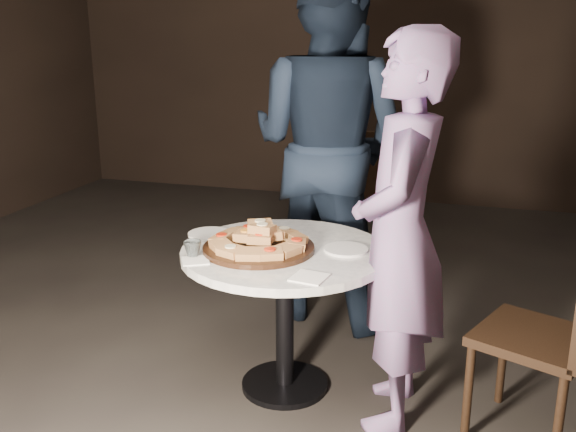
{
  "coord_description": "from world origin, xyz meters",
  "views": [
    {
      "loc": [
        0.86,
        -2.37,
        1.55
      ],
      "look_at": [
        0.11,
        0.12,
        0.79
      ],
      "focal_mm": 40.0,
      "sensor_mm": 36.0,
      "label": 1
    }
  ],
  "objects_px": {
    "water_glass": "(193,249)",
    "table": "(285,276)",
    "serving_board": "(259,248)",
    "diner_teal": "(400,236)",
    "chair_far": "(347,193)",
    "chair_right": "(560,329)",
    "focaccia_pile": "(260,238)",
    "diner_navy": "(328,146)"
  },
  "relations": [
    {
      "from": "focaccia_pile",
      "to": "chair_far",
      "type": "height_order",
      "value": "chair_far"
    },
    {
      "from": "diner_teal",
      "to": "serving_board",
      "type": "bearing_deg",
      "value": -95.1
    },
    {
      "from": "water_glass",
      "to": "table",
      "type": "bearing_deg",
      "value": 31.42
    },
    {
      "from": "serving_board",
      "to": "water_glass",
      "type": "relative_size",
      "value": 6.42
    },
    {
      "from": "chair_right",
      "to": "focaccia_pile",
      "type": "bearing_deg",
      "value": -69.45
    },
    {
      "from": "serving_board",
      "to": "diner_teal",
      "type": "xyz_separation_m",
      "value": [
        0.58,
        -0.02,
        0.11
      ]
    },
    {
      "from": "serving_board",
      "to": "chair_right",
      "type": "distance_m",
      "value": 1.2
    },
    {
      "from": "table",
      "to": "diner_teal",
      "type": "relative_size",
      "value": 0.72
    },
    {
      "from": "focaccia_pile",
      "to": "chair_right",
      "type": "xyz_separation_m",
      "value": [
        1.18,
        -0.05,
        -0.22
      ]
    },
    {
      "from": "serving_board",
      "to": "focaccia_pile",
      "type": "bearing_deg",
      "value": 17.98
    },
    {
      "from": "chair_far",
      "to": "diner_teal",
      "type": "distance_m",
      "value": 1.55
    },
    {
      "from": "table",
      "to": "diner_navy",
      "type": "distance_m",
      "value": 0.94
    },
    {
      "from": "serving_board",
      "to": "chair_far",
      "type": "xyz_separation_m",
      "value": [
        0.08,
        1.43,
        -0.11
      ]
    },
    {
      "from": "table",
      "to": "focaccia_pile",
      "type": "xyz_separation_m",
      "value": [
        -0.09,
        -0.05,
        0.18
      ]
    },
    {
      "from": "serving_board",
      "to": "diner_navy",
      "type": "height_order",
      "value": "diner_navy"
    },
    {
      "from": "water_glass",
      "to": "chair_right",
      "type": "height_order",
      "value": "chair_right"
    },
    {
      "from": "serving_board",
      "to": "chair_far",
      "type": "distance_m",
      "value": 1.44
    },
    {
      "from": "diner_navy",
      "to": "diner_teal",
      "type": "height_order",
      "value": "diner_navy"
    },
    {
      "from": "focaccia_pile",
      "to": "diner_navy",
      "type": "xyz_separation_m",
      "value": [
        0.08,
        0.9,
        0.24
      ]
    },
    {
      "from": "table",
      "to": "diner_navy",
      "type": "relative_size",
      "value": 0.59
    },
    {
      "from": "table",
      "to": "focaccia_pile",
      "type": "height_order",
      "value": "focaccia_pile"
    },
    {
      "from": "serving_board",
      "to": "diner_teal",
      "type": "distance_m",
      "value": 0.6
    },
    {
      "from": "water_glass",
      "to": "chair_far",
      "type": "xyz_separation_m",
      "value": [
        0.32,
        1.58,
        -0.13
      ]
    },
    {
      "from": "table",
      "to": "diner_navy",
      "type": "xyz_separation_m",
      "value": [
        -0.02,
        0.85,
        0.42
      ]
    },
    {
      "from": "serving_board",
      "to": "diner_navy",
      "type": "bearing_deg",
      "value": 84.95
    },
    {
      "from": "chair_right",
      "to": "diner_teal",
      "type": "height_order",
      "value": "diner_teal"
    },
    {
      "from": "focaccia_pile",
      "to": "diner_navy",
      "type": "bearing_deg",
      "value": 85.18
    },
    {
      "from": "chair_far",
      "to": "chair_right",
      "type": "distance_m",
      "value": 1.85
    },
    {
      "from": "chair_right",
      "to": "diner_teal",
      "type": "distance_m",
      "value": 0.67
    },
    {
      "from": "table",
      "to": "water_glass",
      "type": "xyz_separation_m",
      "value": [
        -0.33,
        -0.2,
        0.16
      ]
    },
    {
      "from": "serving_board",
      "to": "chair_far",
      "type": "bearing_deg",
      "value": 86.61
    },
    {
      "from": "water_glass",
      "to": "diner_navy",
      "type": "xyz_separation_m",
      "value": [
        0.31,
        1.05,
        0.26
      ]
    },
    {
      "from": "serving_board",
      "to": "chair_right",
      "type": "height_order",
      "value": "chair_right"
    },
    {
      "from": "table",
      "to": "chair_right",
      "type": "height_order",
      "value": "chair_right"
    },
    {
      "from": "water_glass",
      "to": "diner_navy",
      "type": "bearing_deg",
      "value": 73.5
    },
    {
      "from": "serving_board",
      "to": "diner_teal",
      "type": "bearing_deg",
      "value": -1.63
    },
    {
      "from": "water_glass",
      "to": "diner_teal",
      "type": "distance_m",
      "value": 0.83
    },
    {
      "from": "diner_teal",
      "to": "chair_far",
      "type": "bearing_deg",
      "value": -164.42
    },
    {
      "from": "table",
      "to": "water_glass",
      "type": "distance_m",
      "value": 0.42
    },
    {
      "from": "table",
      "to": "serving_board",
      "type": "distance_m",
      "value": 0.17
    },
    {
      "from": "table",
      "to": "chair_far",
      "type": "xyz_separation_m",
      "value": [
        -0.01,
        1.38,
        0.03
      ]
    },
    {
      "from": "focaccia_pile",
      "to": "water_glass",
      "type": "height_order",
      "value": "focaccia_pile"
    }
  ]
}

